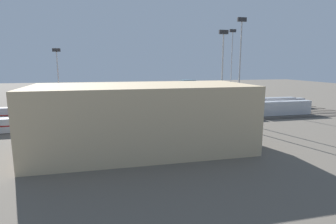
{
  "coord_description": "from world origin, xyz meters",
  "views": [
    {
      "loc": [
        19.37,
        91.32,
        18.18
      ],
      "look_at": [
        -1.01,
        5.3,
        2.5
      ],
      "focal_mm": 28.82,
      "sensor_mm": 36.0,
      "label": 1
    }
  ],
  "objects_px": {
    "train_on_track_4": "(185,112)",
    "train_on_track_1": "(168,107)",
    "light_mast_0": "(58,72)",
    "train_on_track_5": "(97,121)",
    "control_tower": "(188,89)",
    "light_mast_2": "(232,59)",
    "train_on_track_0": "(102,107)",
    "signal_gantry": "(142,96)",
    "light_mast_3": "(240,59)",
    "maintenance_shed": "(143,118)",
    "light_mast_1": "(222,65)",
    "train_on_track_3": "(45,117)",
    "train_on_track_2": "(240,105)"
  },
  "relations": [
    {
      "from": "light_mast_1",
      "to": "train_on_track_4",
      "type": "bearing_deg",
      "value": -37.56
    },
    {
      "from": "light_mast_2",
      "to": "maintenance_shed",
      "type": "bearing_deg",
      "value": 48.52
    },
    {
      "from": "signal_gantry",
      "to": "train_on_track_5",
      "type": "bearing_deg",
      "value": 40.33
    },
    {
      "from": "train_on_track_0",
      "to": "train_on_track_2",
      "type": "height_order",
      "value": "same"
    },
    {
      "from": "train_on_track_1",
      "to": "train_on_track_0",
      "type": "bearing_deg",
      "value": -11.65
    },
    {
      "from": "light_mast_1",
      "to": "light_mast_2",
      "type": "height_order",
      "value": "light_mast_2"
    },
    {
      "from": "light_mast_3",
      "to": "signal_gantry",
      "type": "height_order",
      "value": "light_mast_3"
    },
    {
      "from": "train_on_track_5",
      "to": "signal_gantry",
      "type": "distance_m",
      "value": 20.09
    },
    {
      "from": "light_mast_3",
      "to": "signal_gantry",
      "type": "bearing_deg",
      "value": -27.79
    },
    {
      "from": "train_on_track_3",
      "to": "train_on_track_5",
      "type": "relative_size",
      "value": 0.14
    },
    {
      "from": "train_on_track_1",
      "to": "maintenance_shed",
      "type": "relative_size",
      "value": 2.66
    },
    {
      "from": "train_on_track_3",
      "to": "control_tower",
      "type": "distance_m",
      "value": 64.89
    },
    {
      "from": "train_on_track_4",
      "to": "train_on_track_1",
      "type": "bearing_deg",
      "value": -81.62
    },
    {
      "from": "light_mast_0",
      "to": "train_on_track_5",
      "type": "bearing_deg",
      "value": 116.33
    },
    {
      "from": "light_mast_3",
      "to": "maintenance_shed",
      "type": "relative_size",
      "value": 0.71
    },
    {
      "from": "signal_gantry",
      "to": "train_on_track_0",
      "type": "bearing_deg",
      "value": -43.24
    },
    {
      "from": "train_on_track_4",
      "to": "train_on_track_1",
      "type": "relative_size",
      "value": 0.8
    },
    {
      "from": "train_on_track_4",
      "to": "signal_gantry",
      "type": "height_order",
      "value": "signal_gantry"
    },
    {
      "from": "train_on_track_3",
      "to": "light_mast_3",
      "type": "relative_size",
      "value": 0.31
    },
    {
      "from": "light_mast_3",
      "to": "light_mast_2",
      "type": "bearing_deg",
      "value": -112.15
    },
    {
      "from": "train_on_track_3",
      "to": "light_mast_1",
      "type": "height_order",
      "value": "light_mast_1"
    },
    {
      "from": "train_on_track_0",
      "to": "train_on_track_4",
      "type": "height_order",
      "value": "same"
    },
    {
      "from": "light_mast_0",
      "to": "control_tower",
      "type": "distance_m",
      "value": 56.82
    },
    {
      "from": "light_mast_2",
      "to": "train_on_track_0",
      "type": "bearing_deg",
      "value": 4.19
    },
    {
      "from": "train_on_track_1",
      "to": "light_mast_0",
      "type": "xyz_separation_m",
      "value": [
        39.72,
        -8.4,
        13.53
      ]
    },
    {
      "from": "light_mast_2",
      "to": "light_mast_1",
      "type": "bearing_deg",
      "value": 59.45
    },
    {
      "from": "light_mast_1",
      "to": "signal_gantry",
      "type": "xyz_separation_m",
      "value": [
        22.72,
        -14.85,
        -10.31
      ]
    },
    {
      "from": "train_on_track_3",
      "to": "light_mast_1",
      "type": "relative_size",
      "value": 0.35
    },
    {
      "from": "light_mast_1",
      "to": "light_mast_2",
      "type": "xyz_separation_m",
      "value": [
        -18.5,
        -31.35,
        2.42
      ]
    },
    {
      "from": "train_on_track_5",
      "to": "control_tower",
      "type": "height_order",
      "value": "control_tower"
    },
    {
      "from": "train_on_track_0",
      "to": "signal_gantry",
      "type": "height_order",
      "value": "signal_gantry"
    },
    {
      "from": "train_on_track_3",
      "to": "light_mast_2",
      "type": "distance_m",
      "value": 76.56
    },
    {
      "from": "train_on_track_2",
      "to": "control_tower",
      "type": "height_order",
      "value": "control_tower"
    },
    {
      "from": "light_mast_0",
      "to": "light_mast_2",
      "type": "xyz_separation_m",
      "value": [
        -70.0,
        -0.6,
        4.76
      ]
    },
    {
      "from": "light_mast_0",
      "to": "control_tower",
      "type": "bearing_deg",
      "value": -166.23
    },
    {
      "from": "train_on_track_4",
      "to": "maintenance_shed",
      "type": "relative_size",
      "value": 2.13
    },
    {
      "from": "light_mast_0",
      "to": "light_mast_2",
      "type": "distance_m",
      "value": 70.17
    },
    {
      "from": "light_mast_1",
      "to": "control_tower",
      "type": "bearing_deg",
      "value": -93.89
    },
    {
      "from": "train_on_track_2",
      "to": "maintenance_shed",
      "type": "height_order",
      "value": "maintenance_shed"
    },
    {
      "from": "light_mast_2",
      "to": "signal_gantry",
      "type": "bearing_deg",
      "value": 21.81
    },
    {
      "from": "light_mast_1",
      "to": "maintenance_shed",
      "type": "bearing_deg",
      "value": 36.85
    },
    {
      "from": "train_on_track_5",
      "to": "light_mast_3",
      "type": "xyz_separation_m",
      "value": [
        -43.14,
        2.48,
        17.86
      ]
    },
    {
      "from": "light_mast_0",
      "to": "control_tower",
      "type": "height_order",
      "value": "light_mast_0"
    },
    {
      "from": "signal_gantry",
      "to": "control_tower",
      "type": "relative_size",
      "value": 2.7
    },
    {
      "from": "light_mast_0",
      "to": "light_mast_1",
      "type": "relative_size",
      "value": 0.85
    },
    {
      "from": "light_mast_2",
      "to": "light_mast_3",
      "type": "xyz_separation_m",
      "value": [
        12.81,
        31.47,
        -0.4
      ]
    },
    {
      "from": "light_mast_0",
      "to": "light_mast_1",
      "type": "xyz_separation_m",
      "value": [
        -51.5,
        30.75,
        2.34
      ]
    },
    {
      "from": "train_on_track_3",
      "to": "light_mast_2",
      "type": "xyz_separation_m",
      "value": [
        -71.92,
        -19.0,
        18.12
      ]
    },
    {
      "from": "train_on_track_1",
      "to": "light_mast_3",
      "type": "bearing_deg",
      "value": 127.85
    },
    {
      "from": "train_on_track_3",
      "to": "train_on_track_5",
      "type": "xyz_separation_m",
      "value": [
        -15.97,
        10.0,
        -0.13
      ]
    }
  ]
}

